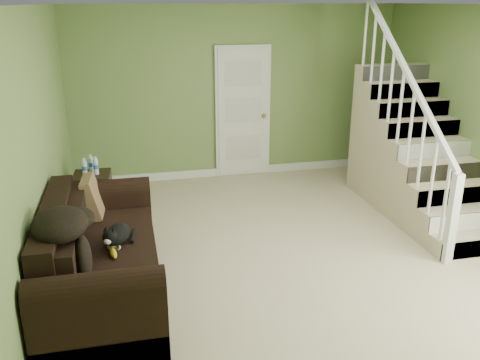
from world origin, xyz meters
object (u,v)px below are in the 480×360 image
banana (113,253)px  cat (118,235)px  side_table (93,193)px  sofa (98,261)px

banana → cat: bearing=69.2°
side_table → cat: side_table is taller
cat → side_table: bearing=120.1°
side_table → banana: 2.26m
sofa → banana: size_ratio=11.61×
cat → banana: cat is taller
sofa → side_table: (-0.13, 2.01, -0.07)m
sofa → cat: sofa is taller
banana → sofa: bearing=117.0°
sofa → banana: sofa is taller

